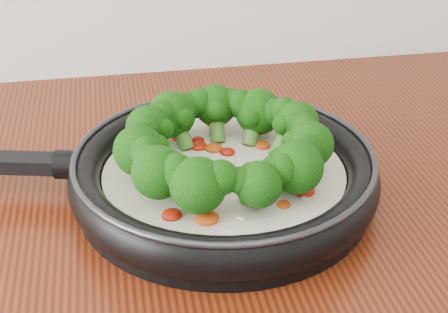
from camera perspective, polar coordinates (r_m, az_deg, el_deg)
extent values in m
cylinder|color=black|center=(0.70, 0.00, -3.11)|extent=(0.37, 0.37, 0.01)
torus|color=black|center=(0.69, 0.00, -1.45)|extent=(0.39, 0.39, 0.03)
torus|color=#2D2D33|center=(0.68, 0.00, 0.14)|extent=(0.38, 0.38, 0.01)
cylinder|color=black|center=(0.72, -13.25, -0.68)|extent=(0.04, 0.04, 0.03)
cylinder|color=silver|center=(0.70, 0.00, -1.94)|extent=(0.31, 0.31, 0.02)
ellipsoid|color=#9F1607|center=(0.66, -0.26, -2.38)|extent=(0.03, 0.03, 0.01)
ellipsoid|color=#9F1607|center=(0.73, -2.22, 0.89)|extent=(0.03, 0.03, 0.01)
ellipsoid|color=#BC3E0C|center=(0.70, -8.15, -0.84)|extent=(0.02, 0.02, 0.01)
ellipsoid|color=#9F1607|center=(0.68, 1.99, -1.47)|extent=(0.02, 0.02, 0.01)
ellipsoid|color=#9F1607|center=(0.68, 0.91, -1.68)|extent=(0.02, 0.02, 0.01)
ellipsoid|color=#BC3E0C|center=(0.74, 3.37, 0.96)|extent=(0.02, 0.02, 0.01)
ellipsoid|color=#9F1607|center=(0.67, -0.03, -1.93)|extent=(0.03, 0.03, 0.01)
ellipsoid|color=#9F1607|center=(0.70, -4.88, -0.88)|extent=(0.02, 0.02, 0.01)
ellipsoid|color=#BC3E0C|center=(0.73, -0.89, 0.72)|extent=(0.03, 0.03, 0.01)
ellipsoid|color=#9F1607|center=(0.62, -4.57, -5.10)|extent=(0.03, 0.03, 0.01)
ellipsoid|color=#9F1607|center=(0.67, 0.47, -2.00)|extent=(0.03, 0.03, 0.01)
ellipsoid|color=#BC3E0C|center=(0.78, -0.88, 2.91)|extent=(0.02, 0.02, 0.01)
ellipsoid|color=#9F1607|center=(0.65, 3.30, -3.52)|extent=(0.02, 0.02, 0.01)
ellipsoid|color=#9F1607|center=(0.74, 7.19, 1.13)|extent=(0.02, 0.02, 0.01)
ellipsoid|color=#BC3E0C|center=(0.61, -1.48, -5.41)|extent=(0.03, 0.03, 0.01)
ellipsoid|color=#9F1607|center=(0.75, -2.26, 1.41)|extent=(0.02, 0.02, 0.01)
ellipsoid|color=#9F1607|center=(0.72, 0.31, 0.37)|extent=(0.02, 0.02, 0.01)
ellipsoid|color=#BC3E0C|center=(0.66, 1.16, -2.59)|extent=(0.03, 0.03, 0.01)
ellipsoid|color=#9F1607|center=(0.66, 6.98, -2.99)|extent=(0.03, 0.03, 0.01)
ellipsoid|color=#9F1607|center=(0.76, -4.07, 1.79)|extent=(0.03, 0.03, 0.01)
ellipsoid|color=#BC3E0C|center=(0.64, 5.21, -4.17)|extent=(0.02, 0.02, 0.01)
ellipsoid|color=#9F1607|center=(0.75, 5.46, 1.28)|extent=(0.03, 0.03, 0.01)
ellipsoid|color=#9F1607|center=(0.70, -1.70, -0.48)|extent=(0.02, 0.02, 0.01)
ellipsoid|color=#BC3E0C|center=(0.67, 4.01, -2.24)|extent=(0.02, 0.02, 0.01)
ellipsoid|color=white|center=(0.61, -5.68, -5.63)|extent=(0.01, 0.01, 0.00)
ellipsoid|color=white|center=(0.71, -8.00, -0.63)|extent=(0.01, 0.01, 0.00)
ellipsoid|color=white|center=(0.74, -1.23, 1.03)|extent=(0.01, 0.01, 0.00)
ellipsoid|color=white|center=(0.67, 2.10, -2.11)|extent=(0.01, 0.01, 0.00)
ellipsoid|color=white|center=(0.75, 6.66, 1.39)|extent=(0.01, 0.00, 0.00)
ellipsoid|color=white|center=(0.65, -2.22, -3.05)|extent=(0.01, 0.01, 0.00)
ellipsoid|color=white|center=(0.62, -4.35, -4.88)|extent=(0.01, 0.01, 0.00)
ellipsoid|color=white|center=(0.60, -3.62, -6.65)|extent=(0.01, 0.01, 0.00)
ellipsoid|color=white|center=(0.65, 3.99, -3.63)|extent=(0.00, 0.01, 0.00)
ellipsoid|color=white|center=(0.67, -7.39, -2.41)|extent=(0.01, 0.01, 0.00)
ellipsoid|color=white|center=(0.65, 7.08, -3.66)|extent=(0.01, 0.01, 0.00)
ellipsoid|color=white|center=(0.70, -6.93, -0.81)|extent=(0.01, 0.01, 0.00)
ellipsoid|color=white|center=(0.60, 0.53, -6.64)|extent=(0.01, 0.01, 0.00)
ellipsoid|color=white|center=(0.74, 1.45, 0.91)|extent=(0.01, 0.01, 0.00)
ellipsoid|color=white|center=(0.70, 2.97, -0.57)|extent=(0.01, 0.01, 0.00)
ellipsoid|color=white|center=(0.74, -6.81, 1.06)|extent=(0.01, 0.01, 0.00)
ellipsoid|color=white|center=(0.71, 1.38, -0.23)|extent=(0.01, 0.01, 0.00)
ellipsoid|color=white|center=(0.70, -0.93, -0.71)|extent=(0.01, 0.01, 0.00)
ellipsoid|color=white|center=(0.66, 5.17, -2.49)|extent=(0.00, 0.01, 0.00)
ellipsoid|color=white|center=(0.68, 2.95, -1.62)|extent=(0.01, 0.01, 0.00)
ellipsoid|color=white|center=(0.74, 4.44, 0.92)|extent=(0.01, 0.01, 0.00)
ellipsoid|color=white|center=(0.61, 1.49, -5.41)|extent=(0.01, 0.01, 0.00)
ellipsoid|color=white|center=(0.68, 1.39, -1.87)|extent=(0.01, 0.01, 0.00)
cylinder|color=#56912F|center=(0.68, 5.98, -0.34)|extent=(0.04, 0.03, 0.04)
sphere|color=black|center=(0.67, 7.54, 1.04)|extent=(0.06, 0.06, 0.05)
sphere|color=black|center=(0.68, 7.06, 2.37)|extent=(0.04, 0.04, 0.03)
sphere|color=black|center=(0.65, 7.24, 0.76)|extent=(0.03, 0.03, 0.03)
sphere|color=black|center=(0.67, 6.02, 1.26)|extent=(0.03, 0.03, 0.02)
cylinder|color=#56912F|center=(0.71, 5.12, 1.26)|extent=(0.04, 0.03, 0.04)
sphere|color=black|center=(0.71, 6.38, 2.96)|extent=(0.06, 0.06, 0.05)
sphere|color=black|center=(0.72, 5.26, 3.99)|extent=(0.04, 0.04, 0.03)
sphere|color=black|center=(0.70, 6.91, 2.75)|extent=(0.03, 0.03, 0.03)
sphere|color=black|center=(0.70, 5.16, 2.81)|extent=(0.03, 0.03, 0.02)
cylinder|color=#56912F|center=(0.74, 2.47, 2.21)|extent=(0.03, 0.03, 0.04)
sphere|color=black|center=(0.74, 3.02, 3.91)|extent=(0.06, 0.06, 0.05)
sphere|color=black|center=(0.74, 1.45, 4.59)|extent=(0.04, 0.04, 0.03)
sphere|color=black|center=(0.73, 4.32, 3.90)|extent=(0.04, 0.04, 0.03)
sphere|color=black|center=(0.73, 2.44, 3.51)|extent=(0.03, 0.03, 0.03)
cylinder|color=#56912F|center=(0.74, -0.62, 2.60)|extent=(0.02, 0.03, 0.04)
sphere|color=black|center=(0.75, -0.77, 4.48)|extent=(0.06, 0.06, 0.05)
sphere|color=black|center=(0.74, -2.13, 4.77)|extent=(0.04, 0.04, 0.03)
sphere|color=black|center=(0.75, 0.66, 4.83)|extent=(0.03, 0.03, 0.03)
sphere|color=black|center=(0.73, -0.62, 4.03)|extent=(0.03, 0.03, 0.02)
cylinder|color=#56912F|center=(0.73, -3.69, 1.93)|extent=(0.03, 0.04, 0.04)
sphere|color=black|center=(0.73, -4.55, 3.66)|extent=(0.06, 0.06, 0.05)
sphere|color=black|center=(0.72, -5.55, 3.61)|extent=(0.04, 0.04, 0.03)
sphere|color=black|center=(0.74, -3.15, 4.44)|extent=(0.04, 0.04, 0.03)
sphere|color=black|center=(0.72, -3.68, 3.34)|extent=(0.03, 0.03, 0.03)
cylinder|color=#56912F|center=(0.71, -5.33, 0.93)|extent=(0.04, 0.03, 0.04)
sphere|color=black|center=(0.71, -6.62, 2.50)|extent=(0.06, 0.06, 0.05)
sphere|color=black|center=(0.69, -6.91, 2.36)|extent=(0.04, 0.04, 0.03)
sphere|color=black|center=(0.72, -5.69, 3.49)|extent=(0.03, 0.03, 0.03)
sphere|color=black|center=(0.70, -5.32, 2.40)|extent=(0.03, 0.03, 0.02)
cylinder|color=#56912F|center=(0.67, -5.90, -0.74)|extent=(0.03, 0.02, 0.04)
sphere|color=black|center=(0.66, -7.43, 0.52)|extent=(0.06, 0.06, 0.05)
sphere|color=black|center=(0.64, -6.76, 0.38)|extent=(0.04, 0.04, 0.03)
sphere|color=black|center=(0.68, -7.30, 1.78)|extent=(0.04, 0.04, 0.03)
sphere|color=black|center=(0.66, -5.90, 0.84)|extent=(0.03, 0.03, 0.03)
cylinder|color=#56912F|center=(0.64, -4.48, -2.29)|extent=(0.04, 0.03, 0.04)
sphere|color=black|center=(0.62, -5.72, -1.38)|extent=(0.06, 0.06, 0.05)
sphere|color=black|center=(0.61, -4.14, -1.20)|extent=(0.04, 0.04, 0.03)
sphere|color=black|center=(0.63, -6.61, -0.14)|extent=(0.04, 0.04, 0.03)
sphere|color=black|center=(0.63, -4.49, -0.63)|extent=(0.03, 0.03, 0.03)
cylinder|color=#56912F|center=(0.62, -1.76, -3.18)|extent=(0.03, 0.04, 0.04)
sphere|color=black|center=(0.60, -2.26, -2.51)|extent=(0.06, 0.06, 0.05)
sphere|color=black|center=(0.60, -0.26, -1.84)|extent=(0.04, 0.04, 0.03)
sphere|color=black|center=(0.61, -3.96, -1.56)|extent=(0.04, 0.04, 0.03)
sphere|color=black|center=(0.61, -1.76, -1.49)|extent=(0.03, 0.03, 0.03)
cylinder|color=#56912F|center=(0.63, 2.37, -3.11)|extent=(0.02, 0.03, 0.04)
sphere|color=black|center=(0.61, 3.03, -2.45)|extent=(0.05, 0.05, 0.04)
sphere|color=black|center=(0.61, 4.24, -1.23)|extent=(0.03, 0.03, 0.03)
sphere|color=black|center=(0.60, 1.43, -2.10)|extent=(0.03, 0.03, 0.03)
sphere|color=black|center=(0.62, 2.35, -1.48)|extent=(0.03, 0.03, 0.02)
cylinder|color=#56912F|center=(0.65, 4.96, -1.96)|extent=(0.03, 0.04, 0.04)
sphere|color=black|center=(0.63, 6.35, -0.94)|extent=(0.06, 0.06, 0.05)
sphere|color=black|center=(0.64, 6.89, 0.54)|extent=(0.04, 0.04, 0.03)
sphere|color=black|center=(0.61, 5.08, -1.07)|extent=(0.04, 0.04, 0.03)
sphere|color=black|center=(0.64, 5.00, -0.28)|extent=(0.03, 0.03, 0.03)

